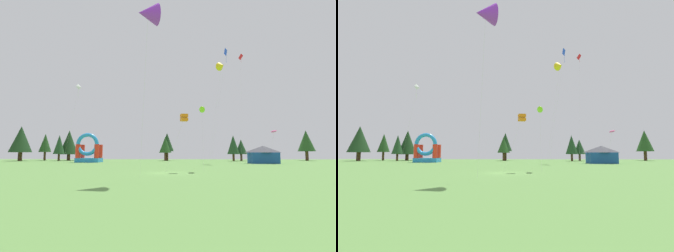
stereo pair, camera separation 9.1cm
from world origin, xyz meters
TOP-DOWN VIEW (x-y plane):
  - ground_plane at (0.00, 0.00)m, footprint 120.00×120.00m
  - kite_orange_box at (2.13, 1.70)m, footprint 2.62×0.96m
  - kite_lime_parafoil at (4.41, 3.07)m, footprint 0.92×3.79m
  - kite_blue_diamond at (12.50, 27.17)m, footprint 5.18×7.55m
  - kite_red_diamond at (17.60, 34.15)m, footprint 3.67×10.29m
  - kite_purple_delta at (-1.17, -7.66)m, footprint 2.39×3.33m
  - kite_pink_parafoil at (21.31, 24.72)m, footprint 1.09×3.57m
  - kite_yellow_delta at (11.24, 26.83)m, footprint 4.57×2.77m
  - kite_white_diamond at (-17.48, 18.95)m, footprint 2.71×0.89m
  - inflatable_red_slide at (-19.44, 31.21)m, footprint 5.51×3.92m
  - festival_tent at (19.42, 26.14)m, footprint 5.58×3.86m
  - tree_row_0 at (-41.73, 40.72)m, footprint 5.89×5.89m
  - tree_row_1 at (-37.40, 45.61)m, footprint 3.46×3.46m
  - tree_row_2 at (-31.47, 41.92)m, footprint 3.10×3.10m
  - tree_row_3 at (-30.01, 44.95)m, footprint 5.09×5.09m
  - tree_row_4 at (-1.92, 44.10)m, footprint 3.49×3.49m
  - tree_row_5 at (-1.46, 45.03)m, footprint 3.80×3.80m
  - tree_row_6 at (16.66, 41.56)m, footprint 3.26×3.26m
  - tree_row_7 at (19.13, 43.13)m, footprint 3.22×3.22m
  - tree_row_8 at (38.33, 45.88)m, footprint 4.63×4.63m

SIDE VIEW (x-z plane):
  - ground_plane at x=0.00m, z-range 0.00..0.00m
  - festival_tent at x=19.42m, z-range 0.00..3.68m
  - inflatable_red_slide at x=-19.44m, z-range -0.91..5.91m
  - tree_row_7 at x=19.13m, z-range 0.89..6.76m
  - tree_row_6 at x=16.66m, z-range 0.89..7.88m
  - tree_row_4 at x=-1.92m, z-range 1.06..7.84m
  - tree_row_2 at x=-31.47m, z-range 0.90..8.10m
  - tree_row_1 at x=-37.40m, z-range 1.16..8.96m
  - tree_row_5 at x=-1.46m, z-range 1.27..9.17m
  - tree_row_3 at x=-30.01m, z-range 0.85..9.59m
  - tree_row_8 at x=38.33m, z-range 1.25..9.89m
  - tree_row_0 at x=-41.73m, z-range 1.13..10.70m
  - kite_orange_box at x=2.13m, z-range 2.97..9.76m
  - kite_pink_parafoil at x=21.31m, z-range 3.13..10.10m
  - kite_lime_parafoil at x=4.41m, z-range 3.54..11.55m
  - kite_purple_delta at x=-1.17m, z-range 6.53..21.60m
  - kite_white_diamond at x=-17.48m, z-range 6.99..22.24m
  - kite_yellow_delta at x=11.24m, z-range 10.17..32.58m
  - kite_blue_diamond at x=12.50m, z-range 11.84..37.19m
  - kite_red_diamond at x=17.60m, z-range 12.55..39.28m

